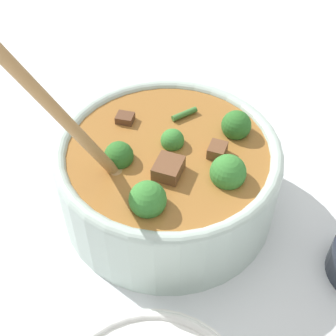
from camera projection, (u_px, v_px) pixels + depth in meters
ground_plane at (168, 204)px, 0.60m from camera, size 4.00×4.00×0.00m
stew_bowl at (168, 173)px, 0.55m from camera, size 0.26×0.29×0.29m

